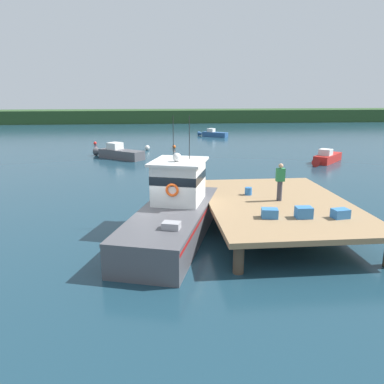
{
  "coord_description": "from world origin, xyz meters",
  "views": [
    {
      "loc": [
        -0.45,
        -15.58,
        5.76
      ],
      "look_at": [
        1.2,
        1.24,
        1.4
      ],
      "focal_mm": 36.34,
      "sensor_mm": 36.0,
      "label": 1
    }
  ],
  "objects_px": {
    "crate_stack_near_edge": "(270,213)",
    "moored_boat_far_left": "(213,134)",
    "main_fishing_boat": "(175,210)",
    "mooring_buoy_channel_marker": "(147,148)",
    "crate_single_by_cleat": "(340,213)",
    "moored_boat_off_the_point": "(118,153)",
    "crate_stack_mid_dock": "(304,212)",
    "bait_bucket": "(248,191)",
    "mooring_buoy_spare_mooring": "(95,143)",
    "mooring_buoy_outer": "(174,147)",
    "moored_boat_far_right": "(326,158)",
    "mooring_buoy_inshore": "(204,183)",
    "deckhand_by_the_boat": "(280,181)"
  },
  "relations": [
    {
      "from": "crate_stack_near_edge",
      "to": "moored_boat_far_left",
      "type": "distance_m",
      "value": 38.11
    },
    {
      "from": "main_fishing_boat",
      "to": "mooring_buoy_channel_marker",
      "type": "height_order",
      "value": "main_fishing_boat"
    },
    {
      "from": "crate_single_by_cleat",
      "to": "moored_boat_off_the_point",
      "type": "distance_m",
      "value": 23.94
    },
    {
      "from": "crate_single_by_cleat",
      "to": "crate_stack_mid_dock",
      "type": "height_order",
      "value": "crate_stack_mid_dock"
    },
    {
      "from": "crate_single_by_cleat",
      "to": "bait_bucket",
      "type": "bearing_deg",
      "value": 125.6
    },
    {
      "from": "crate_stack_near_edge",
      "to": "mooring_buoy_spare_mooring",
      "type": "height_order",
      "value": "crate_stack_near_edge"
    },
    {
      "from": "crate_stack_near_edge",
      "to": "mooring_buoy_channel_marker",
      "type": "distance_m",
      "value": 26.77
    },
    {
      "from": "mooring_buoy_outer",
      "to": "mooring_buoy_channel_marker",
      "type": "relative_size",
      "value": 0.76
    },
    {
      "from": "moored_boat_far_right",
      "to": "mooring_buoy_outer",
      "type": "distance_m",
      "value": 15.59
    },
    {
      "from": "moored_boat_far_left",
      "to": "mooring_buoy_outer",
      "type": "bearing_deg",
      "value": -118.05
    },
    {
      "from": "mooring_buoy_inshore",
      "to": "main_fishing_boat",
      "type": "bearing_deg",
      "value": -105.55
    },
    {
      "from": "moored_boat_far_right",
      "to": "crate_stack_mid_dock",
      "type": "bearing_deg",
      "value": -116.73
    },
    {
      "from": "moored_boat_off_the_point",
      "to": "bait_bucket",
      "type": "bearing_deg",
      "value": -67.61
    },
    {
      "from": "moored_boat_off_the_point",
      "to": "mooring_buoy_outer",
      "type": "xyz_separation_m",
      "value": [
        5.29,
        5.67,
        -0.29
      ]
    },
    {
      "from": "mooring_buoy_spare_mooring",
      "to": "moored_boat_off_the_point",
      "type": "bearing_deg",
      "value": -70.49
    },
    {
      "from": "moored_boat_off_the_point",
      "to": "crate_stack_near_edge",
      "type": "bearing_deg",
      "value": -70.86
    },
    {
      "from": "moored_boat_far_right",
      "to": "moored_boat_off_the_point",
      "type": "xyz_separation_m",
      "value": [
        -17.59,
        3.9,
        0.07
      ]
    },
    {
      "from": "moored_boat_far_right",
      "to": "moored_boat_far_left",
      "type": "bearing_deg",
      "value": 107.74
    },
    {
      "from": "deckhand_by_the_boat",
      "to": "moored_boat_far_left",
      "type": "distance_m",
      "value": 35.77
    },
    {
      "from": "crate_stack_near_edge",
      "to": "mooring_buoy_inshore",
      "type": "distance_m",
      "value": 9.97
    },
    {
      "from": "mooring_buoy_spare_mooring",
      "to": "mooring_buoy_channel_marker",
      "type": "xyz_separation_m",
      "value": [
        5.92,
        -4.78,
        0.07
      ]
    },
    {
      "from": "moored_boat_off_the_point",
      "to": "crate_single_by_cleat",
      "type": "bearing_deg",
      "value": -65.15
    },
    {
      "from": "mooring_buoy_spare_mooring",
      "to": "mooring_buoy_outer",
      "type": "xyz_separation_m",
      "value": [
        8.71,
        -3.97,
        0.01
      ]
    },
    {
      "from": "deckhand_by_the_boat",
      "to": "mooring_buoy_inshore",
      "type": "distance_m",
      "value": 8.1
    },
    {
      "from": "crate_stack_mid_dock",
      "to": "moored_boat_far_right",
      "type": "xyz_separation_m",
      "value": [
        8.89,
        17.65,
        -1.01
      ]
    },
    {
      "from": "crate_single_by_cleat",
      "to": "moored_boat_off_the_point",
      "type": "height_order",
      "value": "crate_single_by_cleat"
    },
    {
      "from": "crate_stack_mid_dock",
      "to": "moored_boat_off_the_point",
      "type": "xyz_separation_m",
      "value": [
        -8.7,
        21.56,
        -0.93
      ]
    },
    {
      "from": "main_fishing_boat",
      "to": "mooring_buoy_outer",
      "type": "distance_m",
      "value": 25.26
    },
    {
      "from": "mooring_buoy_inshore",
      "to": "mooring_buoy_channel_marker",
      "type": "relative_size",
      "value": 1.03
    },
    {
      "from": "moored_boat_far_right",
      "to": "deckhand_by_the_boat",
      "type": "bearing_deg",
      "value": -120.71
    },
    {
      "from": "crate_single_by_cleat",
      "to": "deckhand_by_the_boat",
      "type": "xyz_separation_m",
      "value": [
        -1.52,
        2.57,
        0.68
      ]
    },
    {
      "from": "moored_boat_off_the_point",
      "to": "mooring_buoy_channel_marker",
      "type": "height_order",
      "value": "moored_boat_off_the_point"
    },
    {
      "from": "moored_boat_far_right",
      "to": "mooring_buoy_inshore",
      "type": "bearing_deg",
      "value": -145.91
    },
    {
      "from": "moored_boat_off_the_point",
      "to": "mooring_buoy_inshore",
      "type": "bearing_deg",
      "value": -61.76
    },
    {
      "from": "crate_single_by_cleat",
      "to": "mooring_buoy_channel_marker",
      "type": "bearing_deg",
      "value": 105.87
    },
    {
      "from": "moored_boat_far_right",
      "to": "mooring_buoy_outer",
      "type": "xyz_separation_m",
      "value": [
        -12.3,
        9.58,
        -0.22
      ]
    },
    {
      "from": "moored_boat_off_the_point",
      "to": "mooring_buoy_outer",
      "type": "bearing_deg",
      "value": 47.01
    },
    {
      "from": "moored_boat_far_left",
      "to": "mooring_buoy_spare_mooring",
      "type": "bearing_deg",
      "value": -154.65
    },
    {
      "from": "deckhand_by_the_boat",
      "to": "mooring_buoy_spare_mooring",
      "type": "height_order",
      "value": "deckhand_by_the_boat"
    },
    {
      "from": "crate_stack_near_edge",
      "to": "crate_single_by_cleat",
      "type": "bearing_deg",
      "value": -6.19
    },
    {
      "from": "crate_single_by_cleat",
      "to": "mooring_buoy_outer",
      "type": "distance_m",
      "value": 27.82
    },
    {
      "from": "moored_boat_far_right",
      "to": "bait_bucket",
      "type": "bearing_deg",
      "value": -125.64
    },
    {
      "from": "deckhand_by_the_boat",
      "to": "mooring_buoy_channel_marker",
      "type": "bearing_deg",
      "value": 104.11
    },
    {
      "from": "main_fishing_boat",
      "to": "moored_boat_off_the_point",
      "type": "distance_m",
      "value": 19.95
    },
    {
      "from": "mooring_buoy_inshore",
      "to": "crate_single_by_cleat",
      "type": "bearing_deg",
      "value": -69.28
    },
    {
      "from": "main_fishing_boat",
      "to": "moored_boat_far_left",
      "type": "xyz_separation_m",
      "value": [
        7.04,
        36.04,
        -0.64
      ]
    },
    {
      "from": "mooring_buoy_channel_marker",
      "to": "crate_single_by_cleat",
      "type": "bearing_deg",
      "value": -74.13
    },
    {
      "from": "main_fishing_boat",
      "to": "crate_stack_near_edge",
      "type": "distance_m",
      "value": 3.92
    },
    {
      "from": "crate_stack_near_edge",
      "to": "bait_bucket",
      "type": "height_order",
      "value": "crate_stack_near_edge"
    },
    {
      "from": "mooring_buoy_spare_mooring",
      "to": "mooring_buoy_channel_marker",
      "type": "bearing_deg",
      "value": -38.94
    }
  ]
}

